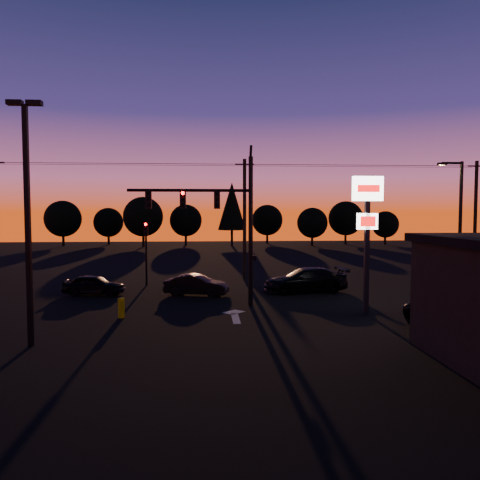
% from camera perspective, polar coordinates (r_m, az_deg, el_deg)
% --- Properties ---
extents(ground, '(120.00, 120.00, 0.00)m').
position_cam_1_polar(ground, '(21.52, -1.71, -10.16)').
color(ground, black).
rests_on(ground, ground).
extents(lane_arrow, '(1.20, 3.10, 0.01)m').
position_cam_1_polar(lane_arrow, '(23.16, -0.64, -9.17)').
color(lane_arrow, beige).
rests_on(lane_arrow, ground).
extents(traffic_signal_mast, '(6.79, 0.52, 8.58)m').
position_cam_1_polar(traffic_signal_mast, '(24.90, -2.36, 3.15)').
color(traffic_signal_mast, black).
rests_on(traffic_signal_mast, ground).
extents(secondary_signal, '(0.30, 0.31, 4.35)m').
position_cam_1_polar(secondary_signal, '(32.71, -11.39, -0.48)').
color(secondary_signal, black).
rests_on(secondary_signal, ground).
extents(parking_lot_light, '(1.25, 0.30, 9.14)m').
position_cam_1_polar(parking_lot_light, '(19.08, -24.50, 3.76)').
color(parking_lot_light, black).
rests_on(parking_lot_light, ground).
extents(pylon_sign, '(1.50, 0.28, 6.80)m').
position_cam_1_polar(pylon_sign, '(23.74, 15.26, 2.97)').
color(pylon_sign, black).
rests_on(pylon_sign, ground).
extents(streetlight, '(1.55, 0.35, 8.00)m').
position_cam_1_polar(streetlight, '(30.27, 25.11, 1.90)').
color(streetlight, black).
rests_on(streetlight, ground).
extents(utility_pole_1, '(1.40, 0.26, 9.00)m').
position_cam_1_polar(utility_pole_1, '(35.02, 0.56, 2.67)').
color(utility_pole_1, black).
rests_on(utility_pole_1, ground).
extents(utility_pole_2, '(1.40, 0.26, 9.00)m').
position_cam_1_polar(utility_pole_2, '(40.68, 26.75, 2.41)').
color(utility_pole_2, black).
rests_on(utility_pole_2, ground).
extents(power_wires, '(36.00, 1.22, 0.07)m').
position_cam_1_polar(power_wires, '(35.19, 0.56, 9.16)').
color(power_wires, black).
rests_on(power_wires, ground).
extents(bollard, '(0.31, 0.31, 0.94)m').
position_cam_1_polar(bollard, '(23.30, -14.26, -8.03)').
color(bollard, '#9FA200').
rests_on(bollard, ground).
extents(tree_0, '(5.36, 5.36, 6.74)m').
position_cam_1_polar(tree_0, '(73.98, -20.78, 2.44)').
color(tree_0, black).
rests_on(tree_0, ground).
extents(tree_1, '(4.54, 4.54, 5.71)m').
position_cam_1_polar(tree_1, '(75.44, -15.75, 2.07)').
color(tree_1, black).
rests_on(tree_1, ground).
extents(tree_2, '(5.77, 5.78, 7.26)m').
position_cam_1_polar(tree_2, '(69.50, -11.73, 2.80)').
color(tree_2, black).
rests_on(tree_2, ground).
extents(tree_3, '(4.95, 4.95, 6.22)m').
position_cam_1_polar(tree_3, '(72.97, -6.63, 2.38)').
color(tree_3, black).
rests_on(tree_3, ground).
extents(tree_4, '(4.18, 4.18, 9.50)m').
position_cam_1_polar(tree_4, '(70.01, -1.00, 4.15)').
color(tree_4, black).
rests_on(tree_4, ground).
extents(tree_5, '(4.95, 4.95, 6.22)m').
position_cam_1_polar(tree_5, '(75.56, 3.34, 2.43)').
color(tree_5, black).
rests_on(tree_5, ground).
extents(tree_6, '(4.54, 4.54, 5.71)m').
position_cam_1_polar(tree_6, '(70.72, 8.81, 2.08)').
color(tree_6, black).
rests_on(tree_6, ground).
extents(tree_7, '(5.36, 5.36, 6.74)m').
position_cam_1_polar(tree_7, '(75.16, 12.76, 2.59)').
color(tree_7, black).
rests_on(tree_7, ground).
extents(tree_8, '(4.12, 4.12, 5.19)m').
position_cam_1_polar(tree_8, '(76.21, 17.29, 1.82)').
color(tree_8, black).
rests_on(tree_8, ground).
extents(car_left, '(3.82, 1.94, 1.25)m').
position_cam_1_polar(car_left, '(29.97, -17.38, -5.23)').
color(car_left, black).
rests_on(car_left, ground).
extents(car_mid, '(4.05, 2.22, 1.27)m').
position_cam_1_polar(car_mid, '(28.57, -5.33, -5.49)').
color(car_mid, black).
rests_on(car_mid, ground).
extents(car_right, '(5.47, 2.68, 1.53)m').
position_cam_1_polar(car_right, '(29.91, 7.97, -4.85)').
color(car_right, black).
rests_on(car_right, ground).
extents(suv_parked, '(4.12, 5.36, 1.35)m').
position_cam_1_polar(suv_parked, '(22.07, 25.55, -8.36)').
color(suv_parked, black).
rests_on(suv_parked, ground).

